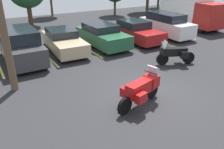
# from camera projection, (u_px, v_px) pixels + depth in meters

# --- Properties ---
(ground) EXTENTS (44.00, 44.00, 0.10)m
(ground) POSITION_uv_depth(u_px,v_px,m) (148.00, 95.00, 9.48)
(ground) COLOR #262628
(motorcycle_touring) EXTENTS (2.26, 1.06, 1.43)m
(motorcycle_touring) POSITION_uv_depth(u_px,v_px,m) (141.00, 89.00, 8.46)
(motorcycle_touring) COLOR black
(motorcycle_touring) RESTS_ON ground
(motorcycle_second) EXTENTS (2.07, 1.21, 1.37)m
(motorcycle_second) POSITION_uv_depth(u_px,v_px,m) (175.00, 53.00, 12.35)
(motorcycle_second) COLOR black
(motorcycle_second) RESTS_ON ground
(parking_stripes) EXTENTS (22.07, 4.62, 0.01)m
(parking_stripes) POSITION_uv_depth(u_px,v_px,m) (46.00, 55.00, 13.95)
(parking_stripes) COLOR #EAE066
(parking_stripes) RESTS_ON ground
(car_charcoal) EXTENTS (1.98, 4.52, 1.87)m
(car_charcoal) POSITION_uv_depth(u_px,v_px,m) (21.00, 46.00, 12.65)
(car_charcoal) COLOR #38383D
(car_charcoal) RESTS_ON ground
(car_tan) EXTENTS (2.12, 4.98, 1.39)m
(car_tan) POSITION_uv_depth(u_px,v_px,m) (63.00, 41.00, 14.51)
(car_tan) COLOR tan
(car_tan) RESTS_ON ground
(car_green) EXTENTS (2.00, 4.65, 1.50)m
(car_green) POSITION_uv_depth(u_px,v_px,m) (102.00, 35.00, 15.51)
(car_green) COLOR #235638
(car_green) RESTS_ON ground
(car_red) EXTENTS (1.91, 4.55, 1.49)m
(car_red) POSITION_uv_depth(u_px,v_px,m) (136.00, 31.00, 16.66)
(car_red) COLOR maroon
(car_red) RESTS_ON ground
(car_white) EXTENTS (1.82, 4.76, 1.82)m
(car_white) POSITION_uv_depth(u_px,v_px,m) (166.00, 25.00, 18.00)
(car_white) COLOR white
(car_white) RESTS_ON ground
(box_truck) EXTENTS (2.88, 6.76, 2.96)m
(box_truck) POSITION_uv_depth(u_px,v_px,m) (190.00, 10.00, 20.95)
(box_truck) COLOR #A51E19
(box_truck) RESTS_ON ground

